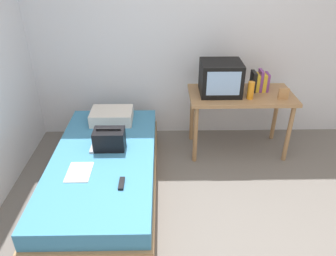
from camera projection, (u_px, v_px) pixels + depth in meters
name	position (u px, v px, depth m)	size (l,w,h in m)	color
ground_plane	(211.00, 249.00, 2.69)	(8.00, 8.00, 0.00)	slate
wall_back	(195.00, 32.00, 3.79)	(5.20, 0.10, 2.60)	silver
bed	(105.00, 174.00, 3.22)	(1.00, 2.00, 0.43)	#9E754C
desk	(240.00, 101.00, 3.69)	(1.16, 0.60, 0.73)	#9E754C
tv	(221.00, 78.00, 3.56)	(0.44, 0.39, 0.36)	black
water_bottle	(251.00, 90.00, 3.48)	(0.07, 0.07, 0.19)	orange
book_row	(259.00, 81.00, 3.67)	(0.19, 0.16, 0.24)	black
picture_frame	(284.00, 94.00, 3.48)	(0.11, 0.02, 0.12)	#B27F4C
pillow	(112.00, 116.00, 3.69)	(0.46, 0.34, 0.14)	silver
handbag	(109.00, 139.00, 3.19)	(0.30, 0.20, 0.22)	black
magazine	(79.00, 172.00, 2.89)	(0.21, 0.29, 0.01)	white
remote_dark	(122.00, 183.00, 2.74)	(0.04, 0.16, 0.02)	black
remote_silver	(93.00, 149.00, 3.20)	(0.04, 0.14, 0.02)	#B7B7BC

